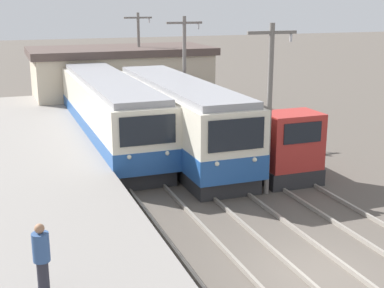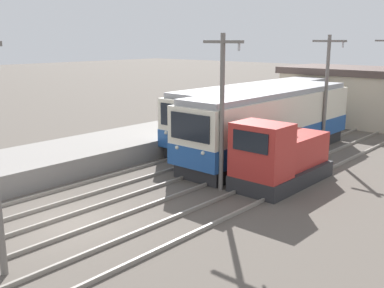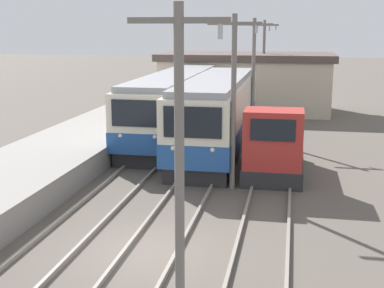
{
  "view_description": "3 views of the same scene",
  "coord_description": "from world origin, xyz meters",
  "views": [
    {
      "loc": [
        -7.93,
        -11.33,
        7.36
      ],
      "look_at": [
        -0.95,
        7.64,
        1.95
      ],
      "focal_mm": 50.0,
      "sensor_mm": 36.0,
      "label": 1
    },
    {
      "loc": [
        13.1,
        -8.29,
        6.36
      ],
      "look_at": [
        -0.69,
        7.16,
        1.51
      ],
      "focal_mm": 42.0,
      "sensor_mm": 36.0,
      "label": 2
    },
    {
      "loc": [
        3.89,
        -13.5,
        6.14
      ],
      "look_at": [
        -0.14,
        7.72,
        1.39
      ],
      "focal_mm": 50.0,
      "sensor_mm": 36.0,
      "label": 3
    }
  ],
  "objects": [
    {
      "name": "station_building",
      "position": [
        0.44,
        26.0,
        2.15
      ],
      "size": [
        12.6,
        6.3,
        4.25
      ],
      "color": "beige",
      "rests_on": "ground"
    },
    {
      "name": "commuter_train_left",
      "position": [
        -2.6,
        15.49,
        1.68
      ],
      "size": [
        2.84,
        14.89,
        3.6
      ],
      "color": "#28282B",
      "rests_on": "ground"
    },
    {
      "name": "catenary_mast_mid",
      "position": [
        1.71,
        6.35,
        3.62
      ],
      "size": [
        2.0,
        0.2,
        6.61
      ],
      "color": "slate",
      "rests_on": "ground"
    },
    {
      "name": "commuter_train_center",
      "position": [
        0.2,
        12.67,
        1.72
      ],
      "size": [
        2.84,
        13.41,
        3.7
      ],
      "color": "#28282B",
      "rests_on": "ground"
    },
    {
      "name": "ground_plane",
      "position": [
        0.0,
        0.0,
        0.0
      ],
      "size": [
        200.0,
        200.0,
        0.0
      ],
      "primitive_type": "plane",
      "color": "#564F47"
    },
    {
      "name": "person_on_platform",
      "position": [
        -7.34,
        -0.12,
        1.93
      ],
      "size": [
        0.38,
        0.38,
        1.69
      ],
      "color": "#282833",
      "rests_on": "platform_left"
    },
    {
      "name": "catenary_mast_distant",
      "position": [
        1.71,
        25.71,
        3.62
      ],
      "size": [
        2.0,
        0.2,
        6.61
      ],
      "color": "slate",
      "rests_on": "ground"
    },
    {
      "name": "catenary_mast_far",
      "position": [
        1.71,
        16.03,
        3.62
      ],
      "size": [
        2.0,
        0.2,
        6.61
      ],
      "color": "slate",
      "rests_on": "ground"
    },
    {
      "name": "shunting_locomotive",
      "position": [
        3.2,
        8.65,
        1.21
      ],
      "size": [
        2.4,
        5.3,
        3.0
      ],
      "color": "#28282B",
      "rests_on": "ground"
    },
    {
      "name": "track_center",
      "position": [
        0.2,
        0.0,
        0.07
      ],
      "size": [
        1.54,
        60.0,
        0.14
      ],
      "color": "gray",
      "rests_on": "ground"
    }
  ]
}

